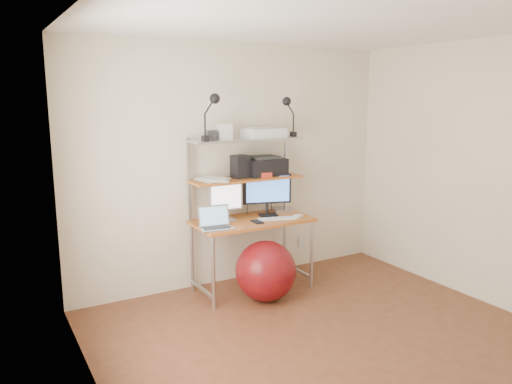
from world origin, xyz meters
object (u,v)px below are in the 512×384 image
(monitor_black, at_px, (267,191))
(printer, at_px, (264,166))
(laptop, at_px, (215,223))
(exercise_ball, at_px, (266,271))
(monitor_silver, at_px, (226,200))

(monitor_black, height_order, printer, printer)
(laptop, xyz_separation_m, exercise_ball, (0.44, -0.20, -0.49))
(exercise_ball, bearing_deg, printer, 61.13)
(laptop, relative_size, exercise_ball, 0.56)
(laptop, bearing_deg, monitor_black, 23.72)
(monitor_silver, bearing_deg, printer, 10.06)
(exercise_ball, bearing_deg, monitor_silver, 118.03)
(monitor_silver, relative_size, laptop, 1.21)
(monitor_silver, xyz_separation_m, printer, (0.49, 0.08, 0.29))
(laptop, bearing_deg, printer, 29.89)
(laptop, height_order, printer, printer)
(monitor_black, bearing_deg, exercise_ball, -105.13)
(monitor_silver, bearing_deg, monitor_black, -0.53)
(laptop, distance_m, printer, 0.90)
(printer, distance_m, exercise_ball, 1.10)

